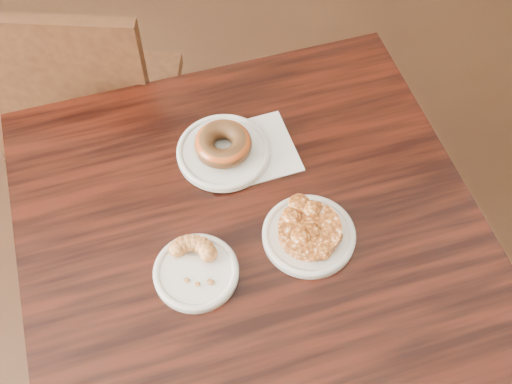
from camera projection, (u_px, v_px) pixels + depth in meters
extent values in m
cube|color=black|center=(254.00, 316.00, 1.42)|extent=(0.89, 0.89, 0.75)
cube|color=white|center=(254.00, 150.00, 1.20)|extent=(0.17, 0.17, 0.00)
cylinder|color=silver|center=(224.00, 152.00, 1.19)|extent=(0.17, 0.17, 0.01)
cylinder|color=white|center=(196.00, 272.00, 1.06)|extent=(0.14, 0.14, 0.01)
cylinder|color=silver|center=(309.00, 236.00, 1.10)|extent=(0.16, 0.16, 0.01)
torus|color=brown|center=(223.00, 144.00, 1.17)|extent=(0.11, 0.11, 0.04)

